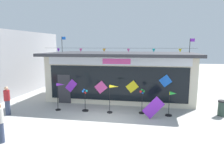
{
  "coord_description": "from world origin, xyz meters",
  "views": [
    {
      "loc": [
        2.67,
        -11.18,
        4.0
      ],
      "look_at": [
        0.08,
        2.25,
        1.61
      ],
      "focal_mm": 35.54,
      "sensor_mm": 36.0,
      "label": 1
    }
  ],
  "objects_px": {
    "wind_spinner_left": "(85,101)",
    "display_kite_on_ground": "(153,108)",
    "wind_spinner_far_left": "(60,91)",
    "wind_spinner_center_left": "(113,93)",
    "wind_spinner_center_right": "(142,101)",
    "person_near_camera": "(7,101)",
    "wind_spinner_right": "(171,101)",
    "trash_bin": "(222,108)",
    "kite_shop_building": "(122,75)"
  },
  "relations": [
    {
      "from": "kite_shop_building",
      "to": "display_kite_on_ground",
      "type": "distance_m",
      "value": 5.54
    },
    {
      "from": "wind_spinner_far_left",
      "to": "wind_spinner_center_right",
      "type": "relative_size",
      "value": 1.15
    },
    {
      "from": "wind_spinner_center_left",
      "to": "wind_spinner_center_right",
      "type": "distance_m",
      "value": 1.8
    },
    {
      "from": "kite_shop_building",
      "to": "wind_spinner_right",
      "type": "distance_m",
      "value": 5.49
    },
    {
      "from": "wind_spinner_center_left",
      "to": "wind_spinner_center_right",
      "type": "height_order",
      "value": "wind_spinner_center_left"
    },
    {
      "from": "wind_spinner_left",
      "to": "wind_spinner_center_right",
      "type": "distance_m",
      "value": 3.47
    },
    {
      "from": "wind_spinner_right",
      "to": "trash_bin",
      "type": "bearing_deg",
      "value": 11.65
    },
    {
      "from": "wind_spinner_far_left",
      "to": "trash_bin",
      "type": "distance_m",
      "value": 9.64
    },
    {
      "from": "trash_bin",
      "to": "wind_spinner_center_left",
      "type": "bearing_deg",
      "value": -173.86
    },
    {
      "from": "wind_spinner_left",
      "to": "display_kite_on_ground",
      "type": "height_order",
      "value": "wind_spinner_left"
    },
    {
      "from": "wind_spinner_far_left",
      "to": "wind_spinner_center_left",
      "type": "relative_size",
      "value": 1.01
    },
    {
      "from": "wind_spinner_far_left",
      "to": "trash_bin",
      "type": "height_order",
      "value": "wind_spinner_far_left"
    },
    {
      "from": "wind_spinner_right",
      "to": "display_kite_on_ground",
      "type": "bearing_deg",
      "value": -146.88
    },
    {
      "from": "wind_spinner_right",
      "to": "display_kite_on_ground",
      "type": "distance_m",
      "value": 1.22
    },
    {
      "from": "kite_shop_building",
      "to": "wind_spinner_right",
      "type": "xyz_separation_m",
      "value": [
        3.45,
        -4.18,
        -0.86
      ]
    },
    {
      "from": "kite_shop_building",
      "to": "display_kite_on_ground",
      "type": "xyz_separation_m",
      "value": [
        2.46,
        -4.83,
        -1.14
      ]
    },
    {
      "from": "wind_spinner_far_left",
      "to": "wind_spinner_center_right",
      "type": "xyz_separation_m",
      "value": [
        5.03,
        0.3,
        -0.44
      ]
    },
    {
      "from": "person_near_camera",
      "to": "wind_spinner_center_left",
      "type": "bearing_deg",
      "value": 167.03
    },
    {
      "from": "wind_spinner_left",
      "to": "display_kite_on_ground",
      "type": "distance_m",
      "value": 4.18
    },
    {
      "from": "person_near_camera",
      "to": "kite_shop_building",
      "type": "bearing_deg",
      "value": -162.69
    },
    {
      "from": "wind_spinner_center_left",
      "to": "display_kite_on_ground",
      "type": "height_order",
      "value": "wind_spinner_center_left"
    },
    {
      "from": "wind_spinner_far_left",
      "to": "wind_spinner_right",
      "type": "relative_size",
      "value": 1.2
    },
    {
      "from": "wind_spinner_center_right",
      "to": "person_near_camera",
      "type": "height_order",
      "value": "person_near_camera"
    },
    {
      "from": "wind_spinner_center_left",
      "to": "trash_bin",
      "type": "relative_size",
      "value": 1.91
    },
    {
      "from": "person_near_camera",
      "to": "display_kite_on_ground",
      "type": "relative_size",
      "value": 1.46
    },
    {
      "from": "kite_shop_building",
      "to": "wind_spinner_right",
      "type": "height_order",
      "value": "kite_shop_building"
    },
    {
      "from": "wind_spinner_center_right",
      "to": "display_kite_on_ground",
      "type": "bearing_deg",
      "value": -50.24
    },
    {
      "from": "wind_spinner_far_left",
      "to": "wind_spinner_center_left",
      "type": "bearing_deg",
      "value": 1.19
    },
    {
      "from": "person_near_camera",
      "to": "trash_bin",
      "type": "bearing_deg",
      "value": 162.91
    },
    {
      "from": "wind_spinner_center_right",
      "to": "trash_bin",
      "type": "xyz_separation_m",
      "value": [
        4.55,
        0.44,
        -0.31
      ]
    },
    {
      "from": "wind_spinner_center_right",
      "to": "trash_bin",
      "type": "height_order",
      "value": "wind_spinner_center_right"
    },
    {
      "from": "display_kite_on_ground",
      "to": "wind_spinner_center_right",
      "type": "bearing_deg",
      "value": 129.76
    },
    {
      "from": "wind_spinner_center_left",
      "to": "trash_bin",
      "type": "height_order",
      "value": "wind_spinner_center_left"
    },
    {
      "from": "trash_bin",
      "to": "wind_spinner_far_left",
      "type": "bearing_deg",
      "value": -175.56
    },
    {
      "from": "kite_shop_building",
      "to": "wind_spinner_center_right",
      "type": "relative_size",
      "value": 7.1
    },
    {
      "from": "wind_spinner_center_right",
      "to": "wind_spinner_right",
      "type": "relative_size",
      "value": 1.05
    },
    {
      "from": "kite_shop_building",
      "to": "person_near_camera",
      "type": "bearing_deg",
      "value": -135.48
    },
    {
      "from": "wind_spinner_far_left",
      "to": "wind_spinner_left",
      "type": "relative_size",
      "value": 1.22
    },
    {
      "from": "trash_bin",
      "to": "wind_spinner_center_right",
      "type": "bearing_deg",
      "value": -174.46
    },
    {
      "from": "kite_shop_building",
      "to": "wind_spinner_center_left",
      "type": "relative_size",
      "value": 6.22
    },
    {
      "from": "wind_spinner_far_left",
      "to": "wind_spinner_right",
      "type": "bearing_deg",
      "value": 1.27
    },
    {
      "from": "wind_spinner_left",
      "to": "display_kite_on_ground",
      "type": "xyz_separation_m",
      "value": [
        4.13,
        -0.63,
        -0.05
      ]
    },
    {
      "from": "wind_spinner_far_left",
      "to": "wind_spinner_left",
      "type": "xyz_separation_m",
      "value": [
        1.57,
        0.13,
        -0.54
      ]
    },
    {
      "from": "person_near_camera",
      "to": "wind_spinner_center_right",
      "type": "bearing_deg",
      "value": 165.58
    },
    {
      "from": "wind_spinner_far_left",
      "to": "wind_spinner_left",
      "type": "height_order",
      "value": "wind_spinner_far_left"
    },
    {
      "from": "kite_shop_building",
      "to": "wind_spinner_left",
      "type": "height_order",
      "value": "kite_shop_building"
    },
    {
      "from": "wind_spinner_left",
      "to": "wind_spinner_right",
      "type": "bearing_deg",
      "value": 0.22
    },
    {
      "from": "wind_spinner_center_left",
      "to": "person_near_camera",
      "type": "bearing_deg",
      "value": -165.76
    },
    {
      "from": "trash_bin",
      "to": "wind_spinner_right",
      "type": "bearing_deg",
      "value": -168.35
    },
    {
      "from": "trash_bin",
      "to": "display_kite_on_ground",
      "type": "relative_size",
      "value": 0.78
    }
  ]
}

